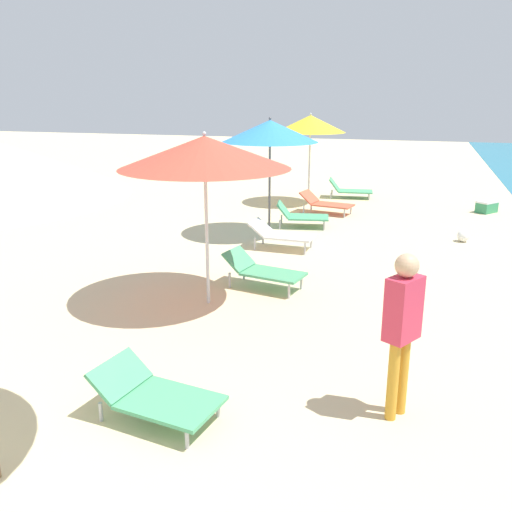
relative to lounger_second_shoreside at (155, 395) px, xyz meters
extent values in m
cube|color=#4CA572|center=(0.18, -0.03, -0.04)|extent=(1.02, 0.81, 0.04)
cube|color=#4CA572|center=(-0.43, 0.07, 0.11)|extent=(0.43, 0.71, 0.29)
cylinder|color=#B2B2B7|center=(0.59, 0.19, -0.16)|extent=(0.04, 0.04, 0.20)
cylinder|color=#B2B2B7|center=(0.49, -0.37, -0.16)|extent=(0.04, 0.04, 0.20)
cylinder|color=#B2B2B7|center=(-0.41, 0.35, -0.16)|extent=(0.04, 0.04, 0.20)
cylinder|color=#B2B2B7|center=(-0.50, -0.21, -0.16)|extent=(0.04, 0.04, 0.20)
cylinder|color=silver|center=(-0.65, 3.07, 0.78)|extent=(0.05, 0.05, 2.07)
cone|color=#E54C38|center=(-0.65, 3.07, 2.05)|extent=(2.50, 2.50, 0.46)
sphere|color=silver|center=(-0.65, 3.07, 2.31)|extent=(0.06, 0.06, 0.06)
cube|color=#4CA572|center=(0.16, 3.93, 0.02)|extent=(1.09, 0.77, 0.04)
cube|color=#4CA572|center=(-0.48, 4.06, 0.18)|extent=(0.45, 0.64, 0.31)
cylinder|color=#B2B2B7|center=(0.60, 4.09, -0.13)|extent=(0.04, 0.04, 0.26)
cylinder|color=#B2B2B7|center=(0.50, 3.62, -0.13)|extent=(0.04, 0.04, 0.26)
cylinder|color=#B2B2B7|center=(-0.47, 4.31, -0.13)|extent=(0.04, 0.04, 0.26)
cylinder|color=#B2B2B7|center=(-0.56, 3.83, -0.13)|extent=(0.04, 0.04, 0.26)
cylinder|color=#4C4C51|center=(-0.85, 7.38, 0.79)|extent=(0.05, 0.05, 2.09)
cone|color=#338CD8|center=(-0.85, 7.38, 2.06)|extent=(2.10, 2.10, 0.47)
sphere|color=#4C4C51|center=(-0.85, 7.38, 2.33)|extent=(0.06, 0.06, 0.06)
cube|color=#4CA572|center=(-0.16, 8.43, -0.01)|extent=(1.06, 0.83, 0.04)
cube|color=#4CA572|center=(-0.76, 8.32, 0.17)|extent=(0.40, 0.71, 0.34)
cylinder|color=#B2B2B7|center=(0.16, 8.78, -0.15)|extent=(0.04, 0.04, 0.23)
cylinder|color=#B2B2B7|center=(0.26, 8.21, -0.15)|extent=(0.04, 0.04, 0.23)
cylinder|color=#B2B2B7|center=(-0.87, 8.59, -0.15)|extent=(0.04, 0.04, 0.23)
cylinder|color=#B2B2B7|center=(-0.77, 8.03, -0.15)|extent=(0.04, 0.04, 0.23)
cube|color=white|center=(-0.13, 6.37, 0.02)|extent=(0.99, 0.67, 0.04)
cube|color=white|center=(-0.78, 6.39, 0.17)|extent=(0.38, 0.65, 0.28)
cylinder|color=#B2B2B7|center=(0.27, 6.62, -0.13)|extent=(0.04, 0.04, 0.26)
cylinder|color=#B2B2B7|center=(0.24, 6.08, -0.13)|extent=(0.04, 0.04, 0.26)
cylinder|color=#B2B2B7|center=(-0.79, 6.66, -0.13)|extent=(0.04, 0.04, 0.26)
cylinder|color=#B2B2B7|center=(-0.82, 6.13, -0.13)|extent=(0.04, 0.04, 0.26)
cylinder|color=silver|center=(-0.73, 11.27, 0.76)|extent=(0.05, 0.05, 2.05)
cone|color=yellow|center=(-0.73, 11.27, 2.02)|extent=(1.98, 1.98, 0.47)
sphere|color=silver|center=(-0.73, 11.27, 2.29)|extent=(0.06, 0.06, 0.06)
cube|color=#4CA572|center=(0.46, 12.59, -0.05)|extent=(1.09, 0.73, 0.04)
cube|color=#4CA572|center=(-0.18, 12.52, 0.15)|extent=(0.37, 0.66, 0.37)
cylinder|color=#B2B2B7|center=(0.85, 12.89, -0.16)|extent=(0.04, 0.04, 0.19)
cylinder|color=#B2B2B7|center=(0.91, 12.36, -0.16)|extent=(0.04, 0.04, 0.19)
cylinder|color=#B2B2B7|center=(-0.28, 12.78, -0.16)|extent=(0.04, 0.04, 0.19)
cylinder|color=#B2B2B7|center=(-0.23, 12.25, -0.16)|extent=(0.04, 0.04, 0.19)
cube|color=#D8593F|center=(0.17, 10.05, -0.01)|extent=(1.14, 0.81, 0.04)
cube|color=#D8593F|center=(-0.50, 10.19, 0.16)|extent=(0.48, 0.68, 0.32)
cylinder|color=#B2B2B7|center=(0.63, 10.22, -0.14)|extent=(0.04, 0.04, 0.23)
cylinder|color=#B2B2B7|center=(0.53, 9.71, -0.14)|extent=(0.04, 0.04, 0.23)
cylinder|color=#B2B2B7|center=(-0.49, 10.45, -0.14)|extent=(0.04, 0.04, 0.23)
cylinder|color=#B2B2B7|center=(-0.59, 9.94, -0.14)|extent=(0.04, 0.04, 0.23)
cylinder|color=orange|center=(2.24, 0.66, 0.16)|extent=(0.11, 0.11, 0.84)
cylinder|color=orange|center=(2.33, 0.80, 0.16)|extent=(0.11, 0.11, 0.84)
cube|color=#D8334C|center=(2.28, 0.73, 0.90)|extent=(0.37, 0.42, 0.63)
sphere|color=#D8A87F|center=(2.28, 0.73, 1.32)|extent=(0.23, 0.23, 0.23)
sphere|color=white|center=(3.34, 8.06, -0.13)|extent=(0.26, 0.26, 0.26)
cube|color=#338C59|center=(4.13, 11.48, -0.12)|extent=(0.61, 0.65, 0.27)
cube|color=white|center=(4.13, 11.48, 0.04)|extent=(0.63, 0.66, 0.05)
camera|label=1|loc=(2.33, -4.33, 2.87)|focal=38.65mm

